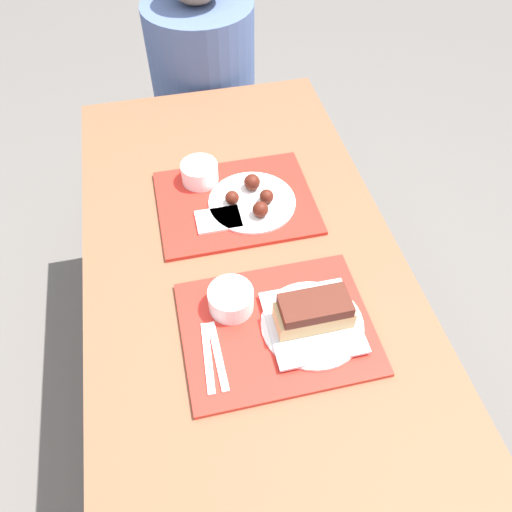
{
  "coord_description": "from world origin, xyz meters",
  "views": [
    {
      "loc": [
        -0.15,
        -0.71,
        1.75
      ],
      "look_at": [
        0.02,
        0.04,
        0.81
      ],
      "focal_mm": 35.0,
      "sensor_mm": 36.0,
      "label": 1
    }
  ],
  "objects": [
    {
      "name": "tray_near",
      "position": [
        0.03,
        -0.15,
        0.78
      ],
      "size": [
        0.43,
        0.34,
        0.01
      ],
      "color": "red",
      "rests_on": "picnic_table"
    },
    {
      "name": "brisket_sandwich_plate",
      "position": [
        0.11,
        -0.16,
        0.82
      ],
      "size": [
        0.23,
        0.23,
        0.09
      ],
      "color": "white",
      "rests_on": "tray_near"
    },
    {
      "name": "ground_plane",
      "position": [
        0.0,
        0.0,
        0.0
      ],
      "size": [
        12.0,
        12.0,
        0.0
      ],
      "primitive_type": "plane",
      "color": "#605B56"
    },
    {
      "name": "tray_far",
      "position": [
        0.02,
        0.27,
        0.78
      ],
      "size": [
        0.43,
        0.34,
        0.01
      ],
      "color": "red",
      "rests_on": "picnic_table"
    },
    {
      "name": "bowl_coleslaw_near",
      "position": [
        -0.06,
        -0.07,
        0.82
      ],
      "size": [
        0.1,
        0.1,
        0.06
      ],
      "color": "white",
      "rests_on": "tray_near"
    },
    {
      "name": "plastic_knife_near",
      "position": [
        -0.11,
        -0.19,
        0.79
      ],
      "size": [
        0.02,
        0.17,
        0.0
      ],
      "color": "white",
      "rests_on": "tray_near"
    },
    {
      "name": "bowl_coleslaw_far",
      "position": [
        -0.06,
        0.38,
        0.82
      ],
      "size": [
        0.1,
        0.1,
        0.06
      ],
      "color": "white",
      "rests_on": "tray_far"
    },
    {
      "name": "wings_plate_far",
      "position": [
        0.06,
        0.25,
        0.8
      ],
      "size": [
        0.24,
        0.24,
        0.05
      ],
      "color": "white",
      "rests_on": "tray_far"
    },
    {
      "name": "plastic_fork_near",
      "position": [
        -0.13,
        -0.19,
        0.79
      ],
      "size": [
        0.03,
        0.17,
        0.0
      ],
      "color": "white",
      "rests_on": "tray_near"
    },
    {
      "name": "picnic_table",
      "position": [
        0.0,
        0.0,
        0.67
      ],
      "size": [
        0.8,
        1.69,
        0.77
      ],
      "color": "brown",
      "rests_on": "ground_plane"
    },
    {
      "name": "napkin_far",
      "position": [
        -0.04,
        0.21,
        0.79
      ],
      "size": [
        0.12,
        0.08,
        0.01
      ],
      "color": "white",
      "rests_on": "tray_far"
    },
    {
      "name": "person_seated_across",
      "position": [
        0.05,
        1.07,
        0.74
      ],
      "size": [
        0.4,
        0.4,
        0.76
      ],
      "color": "#4C6093",
      "rests_on": "picnic_bench_far"
    },
    {
      "name": "picnic_bench_far",
      "position": [
        0.0,
        1.07,
        0.35
      ],
      "size": [
        0.76,
        0.28,
        0.42
      ],
      "color": "brown",
      "rests_on": "ground_plane"
    }
  ]
}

